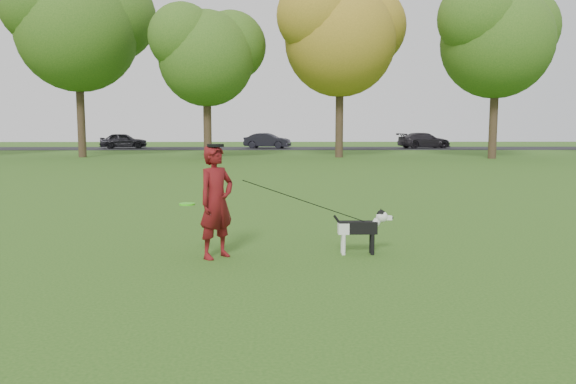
{
  "coord_description": "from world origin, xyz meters",
  "views": [
    {
      "loc": [
        0.16,
        -8.28,
        1.96
      ],
      "look_at": [
        0.32,
        0.25,
        0.95
      ],
      "focal_mm": 35.0,
      "sensor_mm": 36.0,
      "label": 1
    }
  ],
  "objects_px": {
    "car_right": "(424,140)",
    "man": "(216,202)",
    "car_mid": "(267,141)",
    "car_left": "(124,141)",
    "dog": "(362,226)"
  },
  "relations": [
    {
      "from": "car_mid",
      "to": "car_right",
      "type": "bearing_deg",
      "value": -75.63
    },
    {
      "from": "car_mid",
      "to": "car_right",
      "type": "height_order",
      "value": "car_right"
    },
    {
      "from": "car_left",
      "to": "car_mid",
      "type": "relative_size",
      "value": 0.98
    },
    {
      "from": "dog",
      "to": "car_left",
      "type": "bearing_deg",
      "value": 109.87
    },
    {
      "from": "car_left",
      "to": "car_right",
      "type": "xyz_separation_m",
      "value": [
        25.79,
        0.0,
        0.0
      ]
    },
    {
      "from": "dog",
      "to": "car_right",
      "type": "xyz_separation_m",
      "value": [
        11.39,
        39.85,
        0.26
      ]
    },
    {
      "from": "dog",
      "to": "car_left",
      "type": "height_order",
      "value": "car_left"
    },
    {
      "from": "car_mid",
      "to": "car_right",
      "type": "xyz_separation_m",
      "value": [
        13.53,
        0.0,
        0.02
      ]
    },
    {
      "from": "dog",
      "to": "car_right",
      "type": "distance_m",
      "value": 41.45
    },
    {
      "from": "man",
      "to": "car_left",
      "type": "bearing_deg",
      "value": 60.42
    },
    {
      "from": "man",
      "to": "car_mid",
      "type": "height_order",
      "value": "man"
    },
    {
      "from": "car_right",
      "to": "man",
      "type": "bearing_deg",
      "value": 148.5
    },
    {
      "from": "dog",
      "to": "car_right",
      "type": "bearing_deg",
      "value": 74.05
    },
    {
      "from": "man",
      "to": "car_mid",
      "type": "xyz_separation_m",
      "value": [
        0.07,
        40.05,
        -0.17
      ]
    },
    {
      "from": "car_left",
      "to": "dog",
      "type": "bearing_deg",
      "value": -168.63
    }
  ]
}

